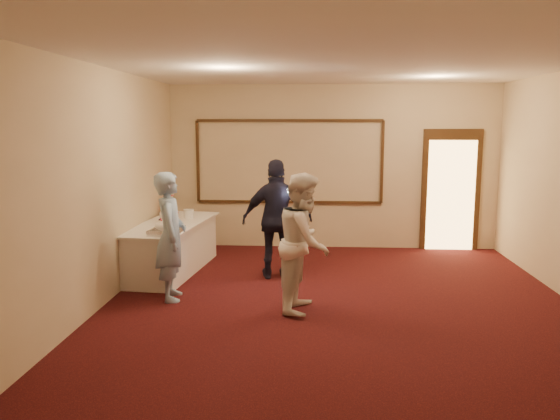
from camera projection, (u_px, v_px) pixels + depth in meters
The scene contains 14 objects.
floor at pixel (340, 309), 6.81m from camera, with size 7.00×7.00×0.00m, color black.
room_walls at pixel (343, 146), 6.50m from camera, with size 6.04×7.04×3.02m.
wall_molding at pixel (289, 162), 10.03m from camera, with size 3.45×0.04×1.55m.
doorway at pixel (451, 191), 9.92m from camera, with size 1.05×0.07×2.20m.
buffet_table at pixel (171, 247), 8.50m from camera, with size 1.14×2.40×0.77m.
pavlova_tray at pixel (166, 227), 7.62m from camera, with size 0.43×0.58×0.20m.
cupcake_stand at pixel (170, 205), 9.35m from camera, with size 0.28×0.28×0.42m.
plate_stack_a at pixel (166, 217), 8.45m from camera, with size 0.20×0.20×0.16m.
plate_stack_b at pixel (189, 214), 8.86m from camera, with size 0.17×0.17×0.15m.
tart at pixel (174, 224), 8.20m from camera, with size 0.26×0.26×0.05m.
man at pixel (171, 236), 7.10m from camera, with size 0.61×0.40×1.68m, color #8FB2D9.
woman at pixel (304, 242), 6.68m from camera, with size 0.83×0.65×1.71m, color white.
guest at pixel (277, 219), 8.09m from camera, with size 1.04×0.43×1.78m, color black.
camera_flash at pixel (290, 191), 7.82m from camera, with size 0.07×0.04×0.05m, color white.
Camera 1 is at (-0.34, -6.57, 2.29)m, focal length 35.00 mm.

